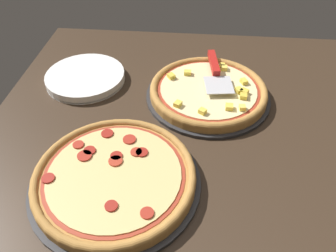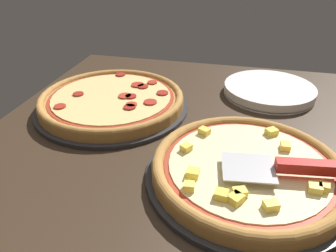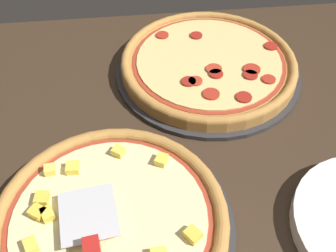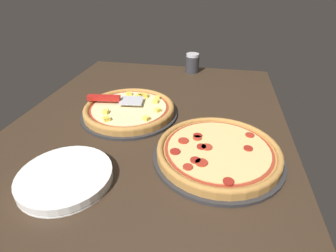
% 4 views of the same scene
% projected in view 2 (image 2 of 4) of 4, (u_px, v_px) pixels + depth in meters
% --- Properties ---
extents(ground_plane, '(1.25, 1.02, 0.04)m').
position_uv_depth(ground_plane, '(196.00, 181.00, 0.64)').
color(ground_plane, '#38281C').
extents(pizza_pan_front, '(0.38, 0.38, 0.01)m').
position_uv_depth(pizza_pan_front, '(246.00, 176.00, 0.61)').
color(pizza_pan_front, '#2D2D30').
rests_on(pizza_pan_front, ground_plane).
extents(pizza_front, '(0.35, 0.35, 0.04)m').
position_uv_depth(pizza_front, '(248.00, 168.00, 0.60)').
color(pizza_front, '#B77F3D').
rests_on(pizza_front, pizza_pan_front).
extents(pizza_pan_back, '(0.40, 0.40, 0.01)m').
position_uv_depth(pizza_pan_back, '(112.00, 107.00, 0.86)').
color(pizza_pan_back, '#2D2D30').
rests_on(pizza_pan_back, ground_plane).
extents(pizza_back, '(0.37, 0.37, 0.03)m').
position_uv_depth(pizza_back, '(112.00, 99.00, 0.85)').
color(pizza_back, '#B77F3D').
rests_on(pizza_back, pizza_pan_back).
extents(serving_spatula, '(0.09, 0.22, 0.02)m').
position_uv_depth(serving_spatula, '(299.00, 167.00, 0.55)').
color(serving_spatula, silver).
rests_on(serving_spatula, pizza_front).
extents(plate_stack, '(0.25, 0.25, 0.03)m').
position_uv_depth(plate_stack, '(269.00, 90.00, 0.93)').
color(plate_stack, white).
rests_on(plate_stack, ground_plane).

